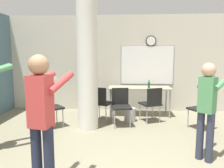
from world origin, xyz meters
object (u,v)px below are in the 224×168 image
at_px(chair_table_left, 101,101).
at_px(chair_near_pillar, 49,106).
at_px(bottle_on_table, 149,85).
at_px(person_playing_front, 42,114).
at_px(folding_table, 139,89).
at_px(chair_table_right, 152,102).
at_px(chair_mid_room, 203,107).
at_px(chair_table_front, 121,104).
at_px(person_playing_side, 208,104).

relative_size(chair_table_left, chair_near_pillar, 1.00).
height_order(bottle_on_table, person_playing_front, person_playing_front).
distance_m(folding_table, person_playing_front, 3.80).
xyz_separation_m(chair_table_right, chair_mid_room, (1.08, -0.46, 0.00)).
xyz_separation_m(folding_table, bottle_on_table, (0.24, -0.14, 0.14)).
bearing_deg(bottle_on_table, person_playing_front, -114.61).
distance_m(bottle_on_table, chair_table_front, 1.11).
bearing_deg(folding_table, chair_near_pillar, -150.63).
bearing_deg(chair_near_pillar, chair_table_front, 9.99).
bearing_deg(chair_mid_room, bottle_on_table, 138.30).
distance_m(folding_table, person_playing_side, 2.71).
bearing_deg(person_playing_front, chair_table_front, 72.38).
relative_size(bottle_on_table, chair_table_right, 0.25).
xyz_separation_m(person_playing_side, person_playing_front, (-2.21, -1.00, 0.07)).
bearing_deg(chair_table_right, person_playing_front, -118.65).
distance_m(chair_table_left, chair_mid_room, 2.37).
height_order(chair_table_right, person_playing_side, person_playing_side).
relative_size(chair_table_front, person_playing_side, 0.56).
bearing_deg(person_playing_front, bottle_on_table, 65.39).
bearing_deg(chair_table_right, bottle_on_table, 92.06).
relative_size(folding_table, person_playing_side, 1.09).
height_order(chair_table_left, person_playing_side, person_playing_side).
relative_size(chair_table_front, person_playing_front, 0.52).
xyz_separation_m(bottle_on_table, chair_table_left, (-1.22, -0.50, -0.35)).
bearing_deg(person_playing_side, chair_near_pillar, 155.52).
height_order(chair_table_left, chair_table_front, same).
bearing_deg(folding_table, person_playing_side, -70.88).
relative_size(chair_table_right, chair_table_front, 1.00).
xyz_separation_m(chair_table_left, chair_table_front, (0.50, -0.26, 0.00)).
xyz_separation_m(folding_table, chair_near_pillar, (-2.12, -1.19, -0.21)).
bearing_deg(chair_table_right, chair_table_front, -161.54).
distance_m(bottle_on_table, chair_near_pillar, 2.60).
height_order(folding_table, person_playing_front, person_playing_front).
bearing_deg(person_playing_front, chair_table_left, 83.32).
bearing_deg(chair_table_left, person_playing_side, -45.66).
bearing_deg(chair_near_pillar, folding_table, 29.37).
height_order(chair_mid_room, person_playing_front, person_playing_front).
height_order(folding_table, chair_table_right, chair_table_right).
distance_m(bottle_on_table, chair_mid_room, 1.51).
bearing_deg(folding_table, person_playing_front, -110.47).
xyz_separation_m(chair_table_front, person_playing_front, (-0.84, -2.65, 0.47)).
relative_size(chair_near_pillar, person_playing_front, 0.52).
xyz_separation_m(folding_table, chair_table_front, (-0.49, -0.90, -0.21)).
xyz_separation_m(chair_table_right, chair_table_left, (-1.24, 0.01, 0.00)).
height_order(chair_table_right, chair_table_left, same).
height_order(chair_mid_room, person_playing_side, person_playing_side).
distance_m(chair_table_right, chair_near_pillar, 2.43).
bearing_deg(chair_near_pillar, bottle_on_table, 24.10).
height_order(person_playing_side, person_playing_front, person_playing_front).
height_order(bottle_on_table, chair_near_pillar, bottle_on_table).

